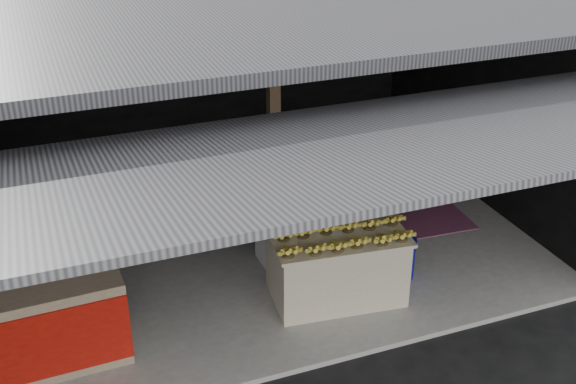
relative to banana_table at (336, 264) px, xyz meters
name	(u,v)px	position (x,y,z in m)	size (l,w,h in m)	color
ground	(314,369)	(-0.66, -0.96, -0.45)	(80.00, 80.00, 0.00)	black
concrete_slab	(236,240)	(-0.66, 1.54, -0.42)	(7.00, 5.00, 0.06)	gray
shophouse	(222,72)	(-0.66, 1.85, 1.65)	(7.40, 7.29, 3.02)	black
banana_table	(336,264)	(0.00, 0.00, 0.00)	(1.51, 1.03, 0.78)	beige
banana_pile	(338,226)	(0.00, 0.00, 0.46)	(1.31, 0.78, 0.15)	yellow
white_crate	(306,219)	(-0.05, 0.75, 0.17)	(1.01, 0.70, 1.12)	white
neighbor_stall	(37,320)	(-3.04, 0.00, 0.10)	(1.60, 0.76, 1.63)	#998466
water_barrel	(401,259)	(0.83, 0.07, -0.17)	(0.30, 0.30, 0.45)	#0C0D8C
plastic_chair	(367,181)	(1.08, 1.44, 0.14)	(0.54, 0.54, 0.90)	#0A103A
magenta_rug	(408,219)	(1.58, 1.20, -0.39)	(1.50, 1.00, 0.01)	#6E184C
picture_frames	(168,42)	(-0.82, 3.93, 1.48)	(1.62, 0.04, 0.46)	black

